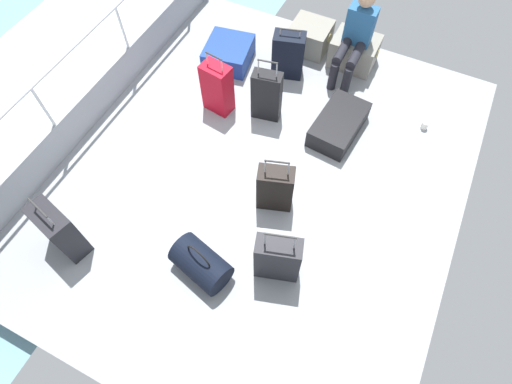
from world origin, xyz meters
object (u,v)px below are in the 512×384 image
at_px(suitcase_3, 275,188).
at_px(suitcase_6, 288,55).
at_px(passenger_seated, 356,36).
at_px(suitcase_2, 229,53).
at_px(paper_cup, 425,125).
at_px(cargo_crate_1, 354,51).
at_px(suitcase_4, 217,88).
at_px(suitcase_7, 60,230).
at_px(suitcase_0, 278,258).
at_px(duffel_bag, 201,264).
at_px(cargo_crate_0, 310,37).
at_px(suitcase_5, 339,125).
at_px(suitcase_1, 267,96).

bearing_deg(suitcase_3, suitcase_6, 109.82).
bearing_deg(passenger_seated, suitcase_2, -161.19).
distance_m(suitcase_2, paper_cup, 2.69).
distance_m(cargo_crate_1, suitcase_6, 0.91).
relative_size(suitcase_4, suitcase_7, 1.04).
relative_size(suitcase_0, suitcase_4, 1.01).
height_order(suitcase_2, duffel_bag, duffel_bag).
bearing_deg(cargo_crate_0, suitcase_2, -140.12).
height_order(suitcase_4, duffel_bag, suitcase_4).
height_order(suitcase_4, suitcase_5, suitcase_4).
bearing_deg(suitcase_2, cargo_crate_1, 24.78).
xyz_separation_m(suitcase_3, suitcase_7, (-1.68, -1.36, 0.02)).
bearing_deg(suitcase_2, suitcase_0, -53.23).
bearing_deg(suitcase_2, suitcase_7, -93.81).
distance_m(suitcase_1, suitcase_7, 2.68).
bearing_deg(suitcase_6, suitcase_5, -34.02).
bearing_deg(suitcase_1, suitcase_3, -60.69).
xyz_separation_m(passenger_seated, suitcase_1, (-0.65, -1.16, -0.24)).
relative_size(cargo_crate_1, suitcase_3, 0.79).
relative_size(cargo_crate_1, passenger_seated, 0.57).
distance_m(cargo_crate_0, cargo_crate_1, 0.64).
distance_m(cargo_crate_1, suitcase_0, 3.15).
relative_size(cargo_crate_1, duffel_bag, 0.98).
distance_m(suitcase_3, suitcase_6, 1.99).
bearing_deg(suitcase_5, duffel_bag, -104.74).
distance_m(cargo_crate_1, suitcase_4, 1.94).
relative_size(suitcase_7, duffel_bag, 1.25).
distance_m(suitcase_0, suitcase_7, 2.13).
bearing_deg(paper_cup, duffel_bag, -118.94).
xyz_separation_m(suitcase_0, suitcase_3, (-0.34, 0.70, -0.02)).
xyz_separation_m(suitcase_6, suitcase_7, (-1.00, -3.23, 0.01)).
relative_size(suitcase_1, suitcase_3, 1.10).
relative_size(cargo_crate_0, suitcase_7, 0.70).
bearing_deg(suitcase_3, suitcase_4, 141.69).
bearing_deg(duffel_bag, suitcase_4, 114.15).
distance_m(suitcase_1, suitcase_2, 1.09).
distance_m(cargo_crate_1, suitcase_2, 1.67).
xyz_separation_m(cargo_crate_0, suitcase_1, (-0.01, -1.37, 0.15)).
xyz_separation_m(suitcase_3, suitcase_5, (0.28, 1.23, -0.17)).
distance_m(suitcase_0, suitcase_2, 3.04).
relative_size(suitcase_0, suitcase_2, 1.18).
xyz_separation_m(passenger_seated, suitcase_4, (-1.24, -1.31, -0.24)).
xyz_separation_m(cargo_crate_1, suitcase_0, (0.30, -3.13, 0.12)).
bearing_deg(suitcase_0, passenger_seated, 95.88).
bearing_deg(cargo_crate_1, suitcase_1, -115.98).
bearing_deg(cargo_crate_1, duffel_bag, -95.88).
bearing_deg(paper_cup, passenger_seated, 156.65).
relative_size(suitcase_1, duffel_bag, 1.36).
xyz_separation_m(suitcase_5, duffel_bag, (-0.59, -2.25, 0.05)).
height_order(suitcase_1, duffel_bag, suitcase_1).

